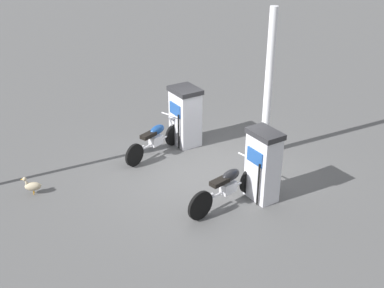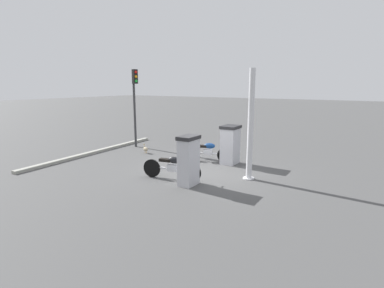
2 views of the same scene
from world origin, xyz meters
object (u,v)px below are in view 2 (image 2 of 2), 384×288
fuel_pump_far (188,160)px  canopy_support_pole (251,127)px  fuel_pump_near (230,144)px  motorcycle_near_pump (208,151)px  motorcycle_far_pump (172,167)px  wandering_duck (145,149)px  roadside_traffic_light (135,95)px

fuel_pump_far → canopy_support_pole: bearing=-131.3°
fuel_pump_far → fuel_pump_near: bearing=-90.0°
motorcycle_near_pump → motorcycle_far_pump: (-0.20, 2.92, 0.01)m
fuel_pump_far → motorcycle_near_pump: size_ratio=0.83×
motorcycle_near_pump → motorcycle_far_pump: motorcycle_far_pump is taller
fuel_pump_near → canopy_support_pole: (-1.46, 1.58, 1.01)m
fuel_pump_far → wandering_duck: 5.18m
motorcycle_far_pump → roadside_traffic_light: 6.46m
fuel_pump_far → motorcycle_near_pump: fuel_pump_far is taller
wandering_duck → canopy_support_pole: canopy_support_pole is taller
wandering_duck → motorcycle_near_pump: bearing=-175.7°
motorcycle_near_pump → canopy_support_pole: (-2.45, 1.45, 1.38)m
fuel_pump_near → motorcycle_near_pump: 1.07m
motorcycle_near_pump → canopy_support_pole: bearing=149.5°
motorcycle_near_pump → wandering_duck: 3.30m
motorcycle_far_pump → wandering_duck: 4.40m
motorcycle_near_pump → canopy_support_pole: size_ratio=0.52×
motorcycle_far_pump → wandering_duck: (3.48, -2.67, -0.25)m
wandering_duck → canopy_support_pole: (-5.73, 1.20, 1.61)m
fuel_pump_near → wandering_duck: bearing=5.1°
fuel_pump_far → canopy_support_pole: size_ratio=0.43×
roadside_traffic_light → canopy_support_pole: (-7.12, 2.11, -0.90)m
motorcycle_far_pump → canopy_support_pole: canopy_support_pole is taller
fuel_pump_far → roadside_traffic_light: bearing=-33.6°
fuel_pump_near → wandering_duck: (4.28, 0.38, -0.60)m
fuel_pump_near → motorcycle_far_pump: fuel_pump_near is taller
motorcycle_near_pump → wandering_duck: (3.28, 0.25, -0.23)m
roadside_traffic_light → fuel_pump_far: bearing=146.4°
fuel_pump_near → canopy_support_pole: size_ratio=0.42×
fuel_pump_near → roadside_traffic_light: roadside_traffic_light is taller
roadside_traffic_light → motorcycle_far_pump: bearing=143.7°
fuel_pump_far → motorcycle_near_pump: 3.28m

